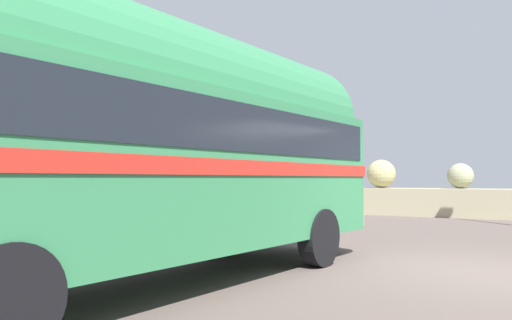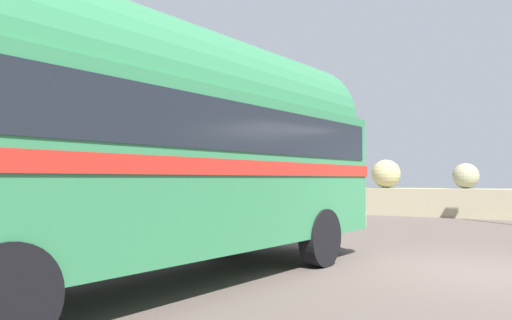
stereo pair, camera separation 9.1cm
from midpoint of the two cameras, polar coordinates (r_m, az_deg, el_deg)
ground at (r=8.47m, az=25.82°, el=-12.01°), size 32.00×26.00×0.02m
breakwater at (r=20.15m, az=27.93°, el=-4.21°), size 31.36×2.15×2.40m
vintage_coach at (r=6.82m, az=-11.21°, el=2.59°), size 3.39×8.80×3.70m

